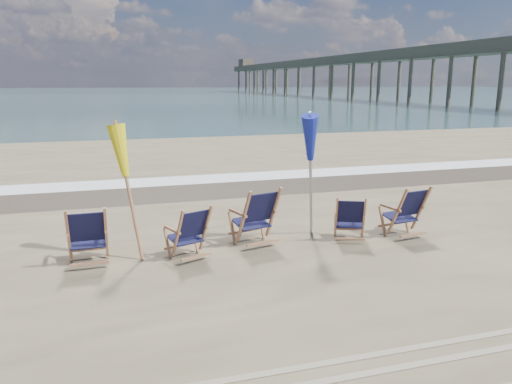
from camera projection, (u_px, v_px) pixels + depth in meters
ocean at (114, 93)px, 127.12m from camera, size 400.00×400.00×0.00m
surf_foam at (198, 179)px, 15.26m from camera, size 200.00×1.40×0.01m
wet_sand_strip at (208, 189)px, 13.86m from camera, size 200.00×2.60×0.00m
beach_chair_0 at (106, 235)px, 8.02m from camera, size 0.66×0.75×1.02m
beach_chair_1 at (206, 230)px, 8.41m from camera, size 0.81×0.85×0.95m
beach_chair_2 at (274, 215)px, 9.09m from camera, size 0.88×0.95×1.11m
beach_chair_3 at (364, 219)px, 9.17m from camera, size 0.78×0.82×0.90m
beach_chair_4 at (421, 210)px, 9.55m from camera, size 0.77×0.84×1.04m
umbrella_yellow at (128, 157)px, 8.08m from camera, size 0.30×0.30×2.26m
umbrella_blue at (312, 138)px, 9.10m from camera, size 0.30×0.30×2.46m
fishing_pier at (346, 71)px, 86.38m from camera, size 4.40×140.00×9.30m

